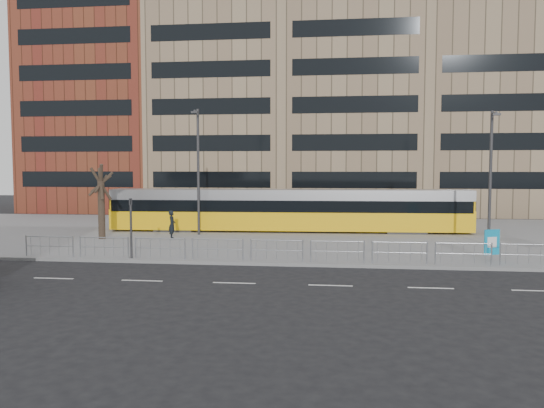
# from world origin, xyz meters

# --- Properties ---
(ground) EXTENTS (120.00, 120.00, 0.00)m
(ground) POSITION_xyz_m (0.00, 0.00, 0.00)
(ground) COLOR black
(ground) RESTS_ON ground
(plaza) EXTENTS (64.00, 24.00, 0.15)m
(plaza) POSITION_xyz_m (0.00, 12.00, 0.07)
(plaza) COLOR gray
(plaza) RESTS_ON ground
(kerb) EXTENTS (64.00, 0.25, 0.17)m
(kerb) POSITION_xyz_m (0.00, 0.05, 0.07)
(kerb) COLOR gray
(kerb) RESTS_ON ground
(building_row) EXTENTS (70.40, 18.40, 31.20)m
(building_row) POSITION_xyz_m (1.55, 34.27, 12.91)
(building_row) COLOR brown
(building_row) RESTS_ON ground
(pedestrian_barrier) EXTENTS (32.07, 0.07, 1.10)m
(pedestrian_barrier) POSITION_xyz_m (2.00, 0.50, 0.98)
(pedestrian_barrier) COLOR #989BA1
(pedestrian_barrier) RESTS_ON plaza
(road_markings) EXTENTS (62.00, 0.12, 0.01)m
(road_markings) POSITION_xyz_m (1.00, -4.00, 0.01)
(road_markings) COLOR white
(road_markings) RESTS_ON ground
(tram) EXTENTS (26.10, 3.54, 3.07)m
(tram) POSITION_xyz_m (-1.16, 12.90, 1.69)
(tram) COLOR yellow
(tram) RESTS_ON plaza
(ad_panel) EXTENTS (0.81, 0.36, 1.59)m
(ad_panel) POSITION_xyz_m (9.97, 1.78, 1.08)
(ad_panel) COLOR #2D2D30
(ad_panel) RESTS_ON plaza
(pedestrian) EXTENTS (0.59, 0.76, 1.86)m
(pedestrian) POSITION_xyz_m (-8.40, 7.96, 1.08)
(pedestrian) COLOR black
(pedestrian) RESTS_ON plaza
(traffic_light_west) EXTENTS (0.22, 0.24, 3.10)m
(traffic_light_west) POSITION_xyz_m (-8.23, 0.50, 2.12)
(traffic_light_west) COLOR #2D2D30
(traffic_light_west) RESTS_ON plaza
(lamp_post_west) EXTENTS (0.45, 1.04, 8.67)m
(lamp_post_west) POSITION_xyz_m (-7.20, 10.22, 4.86)
(lamp_post_west) COLOR #2D2D30
(lamp_post_west) RESTS_ON plaza
(lamp_post_east) EXTENTS (0.45, 1.04, 8.04)m
(lamp_post_east) POSITION_xyz_m (11.42, 7.43, 4.54)
(lamp_post_east) COLOR #2D2D30
(lamp_post_east) RESTS_ON plaza
(bare_tree) EXTENTS (4.07, 4.07, 6.85)m
(bare_tree) POSITION_xyz_m (-13.00, 7.49, 5.13)
(bare_tree) COLOR black
(bare_tree) RESTS_ON plaza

